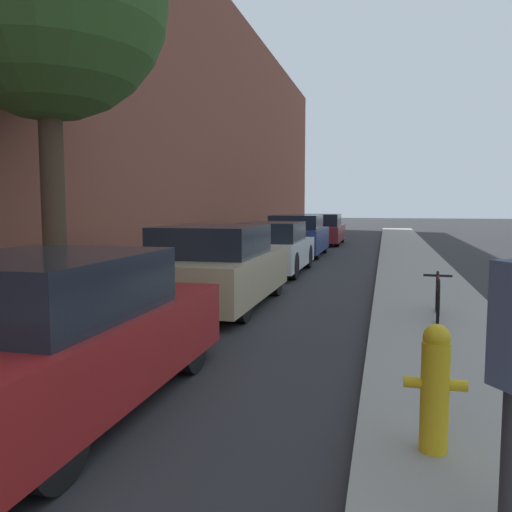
% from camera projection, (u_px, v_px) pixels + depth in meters
% --- Properties ---
extents(ground_plane, '(120.00, 120.00, 0.00)m').
position_uv_depth(ground_plane, '(305.00, 273.00, 14.48)').
color(ground_plane, '#28282B').
extents(sidewalk_left, '(2.00, 52.00, 0.12)m').
position_uv_depth(sidewalk_left, '(204.00, 267.00, 15.15)').
color(sidewalk_left, gray).
rests_on(sidewalk_left, ground).
extents(sidewalk_right, '(2.00, 52.00, 0.12)m').
position_uv_depth(sidewalk_right, '(417.00, 274.00, 13.79)').
color(sidewalk_right, gray).
rests_on(sidewalk_right, ground).
extents(building_facade_left, '(0.70, 52.00, 9.70)m').
position_uv_depth(building_facade_left, '(157.00, 97.00, 15.01)').
color(building_facade_left, brown).
rests_on(building_facade_left, ground).
extents(parked_car_red, '(1.84, 4.02, 1.41)m').
position_uv_depth(parked_car_red, '(52.00, 336.00, 4.77)').
color(parked_car_red, black).
rests_on(parked_car_red, ground).
extents(parked_car_champagne, '(1.90, 4.16, 1.47)m').
position_uv_depth(parked_car_champagne, '(215.00, 268.00, 9.70)').
color(parked_car_champagne, black).
rests_on(parked_car_champagne, ground).
extents(parked_car_white, '(1.71, 4.00, 1.37)m').
position_uv_depth(parked_car_white, '(273.00, 249.00, 14.39)').
color(parked_car_white, black).
rests_on(parked_car_white, ground).
extents(parked_car_navy, '(1.89, 3.93, 1.47)m').
position_uv_depth(parked_car_navy, '(297.00, 236.00, 19.22)').
color(parked_car_navy, black).
rests_on(parked_car_navy, ground).
extents(parked_car_maroon, '(1.86, 4.11, 1.41)m').
position_uv_depth(parked_car_maroon, '(322.00, 230.00, 24.77)').
color(parked_car_maroon, black).
rests_on(parked_car_maroon, ground).
extents(fire_hydrant, '(0.42, 0.20, 0.90)m').
position_uv_depth(fire_hydrant, '(435.00, 386.00, 3.70)').
color(fire_hydrant, gold).
rests_on(fire_hydrant, sidewalk_right).
extents(bicycle, '(0.44, 1.61, 0.66)m').
position_uv_depth(bicycle, '(438.00, 295.00, 8.16)').
color(bicycle, black).
rests_on(bicycle, sidewalk_right).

